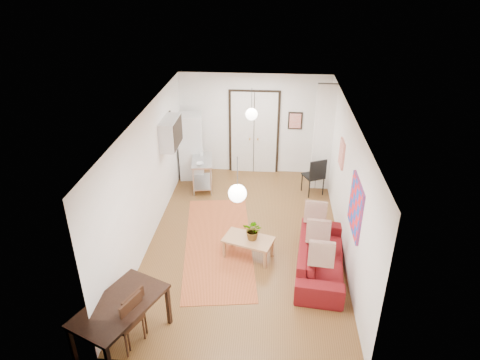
# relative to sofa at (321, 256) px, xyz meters

# --- Properties ---
(floor) EXTENTS (7.00, 7.00, 0.00)m
(floor) POSITION_rel_sofa_xyz_m (-1.58, 1.01, -0.33)
(floor) COLOR brown
(floor) RESTS_ON ground
(ceiling) EXTENTS (4.20, 7.00, 0.02)m
(ceiling) POSITION_rel_sofa_xyz_m (-1.58, 1.01, 2.57)
(ceiling) COLOR white
(ceiling) RESTS_ON wall_back
(wall_back) EXTENTS (4.20, 0.02, 2.90)m
(wall_back) POSITION_rel_sofa_xyz_m (-1.58, 4.51, 1.12)
(wall_back) COLOR white
(wall_back) RESTS_ON floor
(wall_front) EXTENTS (4.20, 0.02, 2.90)m
(wall_front) POSITION_rel_sofa_xyz_m (-1.58, -2.49, 1.12)
(wall_front) COLOR white
(wall_front) RESTS_ON floor
(wall_left) EXTENTS (0.02, 7.00, 2.90)m
(wall_left) POSITION_rel_sofa_xyz_m (-3.68, 1.01, 1.12)
(wall_left) COLOR white
(wall_left) RESTS_ON floor
(wall_right) EXTENTS (0.02, 7.00, 2.90)m
(wall_right) POSITION_rel_sofa_xyz_m (0.52, 1.01, 1.12)
(wall_right) COLOR white
(wall_right) RESTS_ON floor
(double_doors) EXTENTS (1.44, 0.06, 2.50)m
(double_doors) POSITION_rel_sofa_xyz_m (-1.58, 4.47, 0.87)
(double_doors) COLOR white
(double_doors) RESTS_ON wall_back
(stub_partition) EXTENTS (0.50, 0.10, 2.90)m
(stub_partition) POSITION_rel_sofa_xyz_m (0.27, 3.56, 1.12)
(stub_partition) COLOR white
(stub_partition) RESTS_ON floor
(wall_cabinet) EXTENTS (0.35, 1.00, 0.70)m
(wall_cabinet) POSITION_rel_sofa_xyz_m (-3.50, 2.51, 1.57)
(wall_cabinet) COLOR silver
(wall_cabinet) RESTS_ON wall_left
(painting_popart) EXTENTS (0.05, 1.00, 1.00)m
(painting_popart) POSITION_rel_sofa_xyz_m (0.49, -0.24, 1.32)
(painting_popart) COLOR red
(painting_popart) RESTS_ON wall_right
(painting_abstract) EXTENTS (0.05, 0.50, 0.60)m
(painting_abstract) POSITION_rel_sofa_xyz_m (0.49, 1.81, 1.47)
(painting_abstract) COLOR #F5EACC
(painting_abstract) RESTS_ON wall_right
(poster_back) EXTENTS (0.40, 0.03, 0.50)m
(poster_back) POSITION_rel_sofa_xyz_m (-0.43, 4.48, 1.27)
(poster_back) COLOR red
(poster_back) RESTS_ON wall_back
(print_left) EXTENTS (0.03, 0.44, 0.54)m
(print_left) POSITION_rel_sofa_xyz_m (-3.65, 3.01, 1.62)
(print_left) COLOR brown
(print_left) RESTS_ON wall_left
(pendant_back) EXTENTS (0.30, 0.30, 0.80)m
(pendant_back) POSITION_rel_sofa_xyz_m (-1.58, 3.01, 1.92)
(pendant_back) COLOR white
(pendant_back) RESTS_ON ceiling
(pendant_front) EXTENTS (0.30, 0.30, 0.80)m
(pendant_front) POSITION_rel_sofa_xyz_m (-1.58, -0.99, 1.92)
(pendant_front) COLOR white
(pendant_front) RESTS_ON ceiling
(kilim_rug) EXTENTS (1.94, 3.99, 0.01)m
(kilim_rug) POSITION_rel_sofa_xyz_m (-2.17, 0.72, -0.33)
(kilim_rug) COLOR #BD5D2F
(kilim_rug) RESTS_ON floor
(sofa) EXTENTS (2.37, 1.14, 0.67)m
(sofa) POSITION_rel_sofa_xyz_m (0.00, 0.00, 0.00)
(sofa) COLOR maroon
(sofa) RESTS_ON floor
(coffee_table) EXTENTS (1.14, 0.85, 0.45)m
(coffee_table) POSITION_rel_sofa_xyz_m (-1.47, 0.32, 0.06)
(coffee_table) COLOR #AC8051
(coffee_table) RESTS_ON floor
(potted_plant) EXTENTS (0.48, 0.45, 0.44)m
(potted_plant) POSITION_rel_sofa_xyz_m (-1.37, 0.32, 0.34)
(potted_plant) COLOR #346B30
(potted_plant) RESTS_ON coffee_table
(kitchen_counter) EXTENTS (0.68, 1.14, 0.83)m
(kitchen_counter) POSITION_rel_sofa_xyz_m (-2.92, 3.35, 0.18)
(kitchen_counter) COLOR #BABDBF
(kitchen_counter) RESTS_ON floor
(bowl) EXTENTS (0.25, 0.25, 0.05)m
(bowl) POSITION_rel_sofa_xyz_m (-2.92, 3.05, 0.51)
(bowl) COLOR silver
(bowl) RESTS_ON kitchen_counter
(soap_bottle) EXTENTS (0.10, 0.10, 0.17)m
(soap_bottle) POSITION_rel_sofa_xyz_m (-2.97, 3.60, 0.58)
(soap_bottle) COLOR teal
(soap_bottle) RESTS_ON kitchen_counter
(fridge) EXTENTS (0.75, 0.75, 1.87)m
(fridge) POSITION_rel_sofa_xyz_m (-3.33, 4.00, 0.60)
(fridge) COLOR silver
(fridge) RESTS_ON floor
(dining_table) EXTENTS (1.40, 1.72, 0.83)m
(dining_table) POSITION_rel_sofa_xyz_m (-3.33, -2.14, 0.41)
(dining_table) COLOR black
(dining_table) RESTS_ON floor
(dining_chair_near) EXTENTS (0.64, 0.77, 1.03)m
(dining_chair_near) POSITION_rel_sofa_xyz_m (-3.32, -1.91, 0.26)
(dining_chair_near) COLOR #331F10
(dining_chair_near) RESTS_ON floor
(dining_chair_far) EXTENTS (0.64, 0.77, 1.03)m
(dining_chair_far) POSITION_rel_sofa_xyz_m (-3.32, -2.03, 0.26)
(dining_chair_far) COLOR #331F10
(dining_chair_far) RESTS_ON floor
(black_side_chair) EXTENTS (0.63, 0.65, 1.04)m
(black_side_chair) POSITION_rel_sofa_xyz_m (0.06, 3.35, 0.28)
(black_side_chair) COLOR black
(black_side_chair) RESTS_ON floor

